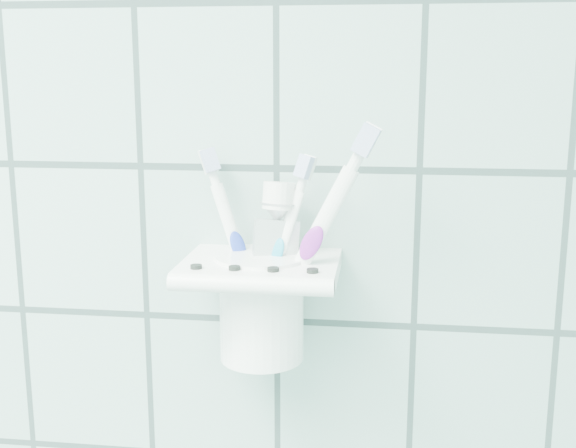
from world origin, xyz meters
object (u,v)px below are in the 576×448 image
(holder_bracket, at_px, (261,269))
(toothbrush_pink, at_px, (268,245))
(toothbrush_orange, at_px, (253,228))
(toothpaste_tube, at_px, (268,257))
(toothbrush_blue, at_px, (247,252))
(cup, at_px, (262,302))

(holder_bracket, xyz_separation_m, toothbrush_pink, (0.00, 0.01, 0.02))
(toothbrush_orange, bearing_deg, toothpaste_tube, 43.22)
(holder_bracket, xyz_separation_m, toothbrush_orange, (-0.01, -0.01, 0.04))
(toothbrush_orange, bearing_deg, toothbrush_pink, 72.90)
(toothbrush_pink, relative_size, toothpaste_tube, 1.19)
(holder_bracket, relative_size, toothbrush_blue, 0.74)
(holder_bracket, xyz_separation_m, toothpaste_tube, (0.01, -0.00, 0.01))
(cup, height_order, toothbrush_orange, toothbrush_orange)
(toothpaste_tube, bearing_deg, toothbrush_orange, -160.65)
(cup, relative_size, toothbrush_orange, 0.44)
(holder_bracket, bearing_deg, toothpaste_tube, -11.46)
(holder_bracket, height_order, toothbrush_blue, toothbrush_blue)
(toothbrush_orange, height_order, toothpaste_tube, toothbrush_orange)
(toothbrush_pink, bearing_deg, toothbrush_orange, -148.88)
(cup, bearing_deg, toothbrush_orange, -108.47)
(toothbrush_blue, height_order, toothbrush_orange, toothbrush_orange)
(toothbrush_pink, distance_m, toothbrush_orange, 0.03)
(toothbrush_pink, bearing_deg, toothbrush_blue, -167.60)
(toothbrush_pink, relative_size, toothbrush_orange, 0.84)
(holder_bracket, relative_size, toothpaste_tube, 0.87)
(toothbrush_blue, relative_size, toothpaste_tube, 1.17)
(cup, xyz_separation_m, toothpaste_tube, (0.01, -0.01, 0.04))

